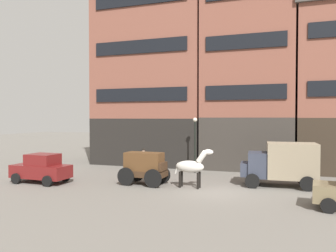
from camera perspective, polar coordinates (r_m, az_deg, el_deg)
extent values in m
plane|color=slate|center=(18.74, 8.24, -11.26)|extent=(120.00, 120.00, 0.00)
cube|color=black|center=(29.92, -2.73, -2.55)|extent=(9.63, 5.62, 4.04)
cube|color=brown|center=(30.40, -2.75, 12.54)|extent=(9.63, 5.62, 11.83)
cube|color=black|center=(27.25, -4.94, 5.44)|extent=(8.09, 0.12, 1.10)
cube|color=black|center=(27.80, -4.96, 13.58)|extent=(8.09, 0.12, 1.10)
cube|color=#38332D|center=(27.99, 13.70, -2.78)|extent=(7.04, 5.62, 4.12)
cube|color=brown|center=(28.47, 13.80, 12.87)|extent=(7.04, 5.62, 11.28)
cube|color=black|center=(25.12, 13.20, 5.73)|extent=(5.91, 0.12, 1.10)
cube|color=black|center=(25.67, 13.26, 14.13)|extent=(5.91, 0.12, 1.10)
cube|color=#3D2819|center=(20.42, -4.18, -8.18)|extent=(2.75, 1.41, 0.36)
cube|color=brown|center=(20.31, -4.19, -6.15)|extent=(2.34, 1.20, 1.10)
cube|color=#3D2819|center=(19.89, -1.17, -7.04)|extent=(0.44, 1.06, 0.50)
cylinder|color=black|center=(20.73, -1.06, -8.45)|extent=(1.10, 0.13, 1.10)
cylinder|color=black|center=(19.45, -2.65, -9.12)|extent=(1.10, 0.13, 1.10)
cylinder|color=black|center=(21.47, -5.56, -8.12)|extent=(1.10, 0.13, 1.10)
cylinder|color=black|center=(20.22, -7.38, -8.72)|extent=(1.10, 0.13, 1.10)
ellipsoid|color=beige|center=(19.42, 3.80, -7.05)|extent=(1.72, 0.67, 0.70)
cylinder|color=beige|center=(19.14, 5.88, -5.37)|extent=(0.68, 0.35, 0.76)
ellipsoid|color=beige|center=(19.00, 7.05, -4.51)|extent=(0.57, 0.26, 0.30)
cylinder|color=beige|center=(19.69, 1.53, -7.37)|extent=(0.27, 0.11, 0.65)
cylinder|color=black|center=(19.56, 5.51, -9.29)|extent=(0.14, 0.14, 0.95)
cylinder|color=black|center=(19.22, 5.22, -9.48)|extent=(0.14, 0.14, 0.95)
cylinder|color=black|center=(19.88, 2.41, -9.11)|extent=(0.14, 0.14, 0.95)
cylinder|color=black|center=(19.54, 2.07, -9.29)|extent=(0.14, 0.14, 0.95)
cube|color=#333847|center=(20.80, 15.73, -6.47)|extent=(1.50, 1.78, 1.50)
cube|color=#333847|center=(20.85, 13.78, -7.27)|extent=(0.98, 1.50, 0.80)
cube|color=gray|center=(20.86, 20.71, -5.66)|extent=(2.91, 2.06, 2.10)
cube|color=silver|center=(20.77, 14.49, -5.78)|extent=(0.27, 1.37, 0.64)
cylinder|color=black|center=(20.00, 14.43, -9.25)|extent=(0.85, 0.27, 0.84)
cylinder|color=black|center=(21.87, 14.49, -8.33)|extent=(0.85, 0.27, 0.84)
cylinder|color=black|center=(20.19, 23.09, -9.22)|extent=(0.85, 0.27, 0.84)
cylinder|color=black|center=(22.04, 22.40, -8.31)|extent=(0.85, 0.27, 0.84)
cylinder|color=black|center=(16.09, 26.17, -12.33)|extent=(0.68, 0.25, 0.66)
cylinder|color=black|center=(17.73, 26.03, -11.05)|extent=(0.68, 0.25, 0.66)
cube|color=maroon|center=(22.42, -21.21, -7.33)|extent=(3.75, 1.71, 0.80)
cube|color=maroon|center=(22.22, -20.94, -5.46)|extent=(1.84, 1.49, 0.70)
cube|color=silver|center=(22.80, -22.55, -5.63)|extent=(0.37, 1.32, 0.56)
cylinder|color=black|center=(22.70, -24.92, -8.29)|extent=(0.66, 0.20, 0.66)
cylinder|color=black|center=(23.89, -22.04, -7.77)|extent=(0.66, 0.20, 0.66)
cylinder|color=black|center=(21.09, -20.26, -8.99)|extent=(0.66, 0.20, 0.66)
cylinder|color=black|center=(22.37, -17.43, -8.36)|extent=(0.66, 0.20, 0.66)
cylinder|color=black|center=(24.94, -4.51, -7.05)|extent=(0.16, 0.16, 0.85)
cylinder|color=black|center=(24.86, -4.08, -7.08)|extent=(0.16, 0.16, 0.85)
cylinder|color=black|center=(24.80, -4.30, -5.39)|extent=(0.42, 0.42, 0.62)
sphere|color=tan|center=(24.75, -4.30, -4.38)|extent=(0.22, 0.22, 0.22)
cylinder|color=black|center=(24.74, -4.30, -4.15)|extent=(0.28, 0.28, 0.02)
cylinder|color=black|center=(24.74, -4.30, -4.03)|extent=(0.18, 0.18, 0.09)
cylinder|color=black|center=(24.53, 4.72, -3.73)|extent=(0.12, 0.12, 3.80)
sphere|color=silver|center=(24.42, 4.73, 1.09)|extent=(0.32, 0.32, 0.32)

